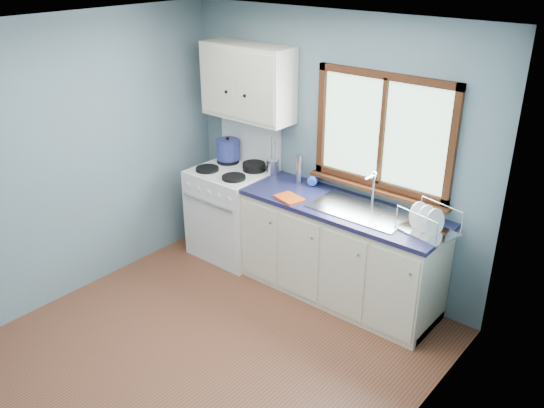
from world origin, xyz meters
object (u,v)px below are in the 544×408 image
Objects in this scene: base_cabinets at (339,256)px; stockpot at (228,149)px; thermos at (299,169)px; utensil_crock at (273,167)px; gas_range at (233,210)px; skillet at (254,165)px; sink at (360,217)px; dish_rack at (427,225)px.

stockpot is at bearing 174.82° from base_cabinets.
utensil_crock is at bearing 176.79° from thermos.
stockpot is at bearing 140.69° from gas_range.
base_cabinets is 1.12m from utensil_crock.
stockpot reaches higher than skillet.
sink is at bearing -9.14° from utensil_crock.
thermos is (0.90, 0.02, -0.00)m from stockpot.
utensil_crock reaches higher than stockpot.
thermos reaches higher than skillet.
stockpot is at bearing -175.60° from utensil_crock.
gas_range reaches higher than base_cabinets.
stockpot is 0.57m from utensil_crock.
stockpot is 0.68× the size of utensil_crock.
skillet reaches higher than base_cabinets.
thermos is at bearing -3.21° from utensil_crock.
skillet is at bearing 38.68° from gas_range.
gas_range reaches higher than sink.
stockpot is (-0.36, 0.01, 0.08)m from skillet.
base_cabinets is at bearing -166.53° from dish_rack.
gas_range reaches higher than stockpot.
sink is 0.62m from dish_rack.
utensil_crock is at bearing 27.85° from gas_range.
stockpot reaches higher than base_cabinets.
base_cabinets is 0.90m from thermos.
stockpot is at bearing 174.90° from skillet.
skillet is (-1.31, 0.12, 0.12)m from sink.
thermos reaches higher than base_cabinets.
dish_rack is (1.92, -0.12, -0.01)m from skillet.
sink reaches higher than base_cabinets.
skillet is 1.22× the size of thermos.
skillet is at bearing -164.16° from utensil_crock.
utensil_crock is at bearing 4.40° from stockpot.
thermos reaches higher than dish_rack.
utensil_crock reaches higher than thermos.
dish_rack is (2.09, 0.02, 0.48)m from gas_range.
base_cabinets is (1.31, 0.02, -0.08)m from gas_range.
base_cabinets is at bearing 0.82° from gas_range.
dish_rack is (2.28, -0.13, -0.09)m from stockpot.
utensil_crock is (-1.11, 0.18, 0.14)m from sink.
sink reaches higher than skillet.
skillet is at bearing -170.22° from dish_rack.
skillet is at bearing 174.63° from sink.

